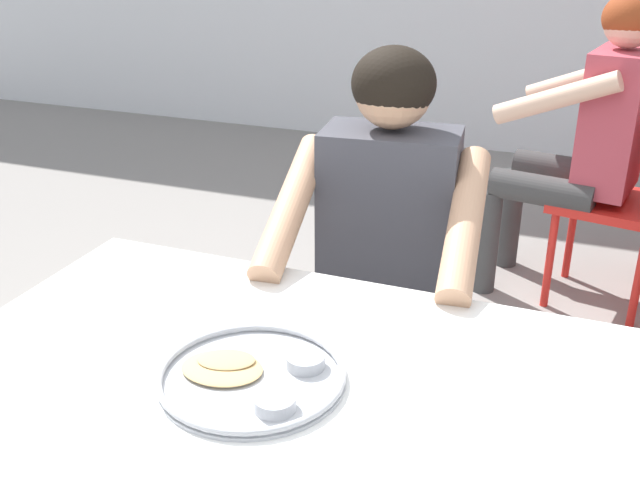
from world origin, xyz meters
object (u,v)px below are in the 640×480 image
at_px(chair_foreground, 395,287).
at_px(thali_tray, 253,375).
at_px(table_foreground, 289,408).
at_px(patron_background, 589,125).
at_px(chair_red_left, 636,192).
at_px(diner_foreground, 381,248).

bearing_deg(chair_foreground, thali_tray, -90.94).
height_order(table_foreground, thali_tray, thali_tray).
bearing_deg(chair_foreground, patron_background, 68.60).
distance_m(chair_red_left, patron_background, 0.31).
height_order(thali_tray, chair_red_left, chair_red_left).
bearing_deg(table_foreground, thali_tray, -141.61).
bearing_deg(diner_foreground, table_foreground, -88.45).
bearing_deg(chair_red_left, thali_tray, -108.56).
distance_m(diner_foreground, patron_background, 1.42).
relative_size(table_foreground, diner_foreground, 1.08).
distance_m(table_foreground, chair_foreground, 0.86).
bearing_deg(diner_foreground, patron_background, 72.49).
distance_m(chair_foreground, chair_red_left, 1.28).
relative_size(chair_foreground, diner_foreground, 0.71).
xyz_separation_m(thali_tray, chair_foreground, (0.01, 0.88, -0.25)).
height_order(chair_red_left, patron_background, patron_background).
relative_size(diner_foreground, patron_background, 0.97).
distance_m(chair_foreground, diner_foreground, 0.31).
bearing_deg(chair_foreground, table_foreground, -87.65).
relative_size(chair_red_left, patron_background, 0.70).
distance_m(thali_tray, diner_foreground, 0.66).
bearing_deg(thali_tray, diner_foreground, 87.21).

